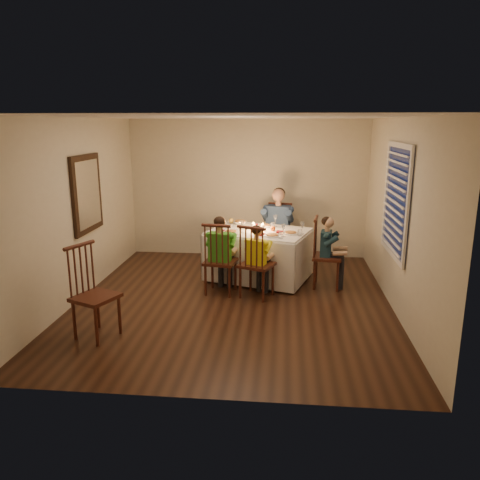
# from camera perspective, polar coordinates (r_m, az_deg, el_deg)

# --- Properties ---
(ground) EXTENTS (5.00, 5.00, 0.00)m
(ground) POSITION_cam_1_polar(r_m,az_deg,el_deg) (6.87, -0.83, -7.45)
(ground) COLOR black
(ground) RESTS_ON ground
(wall_left) EXTENTS (0.02, 5.00, 2.60)m
(wall_left) POSITION_cam_1_polar(r_m,az_deg,el_deg) (7.11, -19.23, 3.40)
(wall_left) COLOR beige
(wall_left) RESTS_ON ground
(wall_right) EXTENTS (0.02, 5.00, 2.60)m
(wall_right) POSITION_cam_1_polar(r_m,az_deg,el_deg) (6.65, 18.81, 2.73)
(wall_right) COLOR beige
(wall_right) RESTS_ON ground
(wall_back) EXTENTS (4.50, 0.02, 2.60)m
(wall_back) POSITION_cam_1_polar(r_m,az_deg,el_deg) (8.96, 0.91, 6.24)
(wall_back) COLOR beige
(wall_back) RESTS_ON ground
(ceiling) EXTENTS (5.00, 5.00, 0.00)m
(ceiling) POSITION_cam_1_polar(r_m,az_deg,el_deg) (6.39, -0.92, 14.78)
(ceiling) COLOR white
(ceiling) RESTS_ON wall_back
(dining_table) EXTENTS (1.83, 1.55, 0.79)m
(dining_table) POSITION_cam_1_polar(r_m,az_deg,el_deg) (7.69, 2.33, -0.52)
(dining_table) COLOR white
(dining_table) RESTS_ON ground
(chair_adult) EXTENTS (0.53, 0.51, 1.12)m
(chair_adult) POSITION_cam_1_polar(r_m,az_deg,el_deg) (8.62, 4.54, -2.97)
(chair_adult) COLOR #371A0F
(chair_adult) RESTS_ON ground
(chair_near_left) EXTENTS (0.52, 0.50, 1.12)m
(chair_near_left) POSITION_cam_1_polar(r_m,az_deg,el_deg) (7.21, -2.35, -6.41)
(chair_near_left) COLOR #371A0F
(chair_near_left) RESTS_ON ground
(chair_near_right) EXTENTS (0.59, 0.57, 1.12)m
(chair_near_right) POSITION_cam_1_polar(r_m,az_deg,el_deg) (7.05, 2.03, -6.87)
(chair_near_right) COLOR #371A0F
(chair_near_right) RESTS_ON ground
(chair_end) EXTENTS (0.49, 0.51, 1.12)m
(chair_end) POSITION_cam_1_polar(r_m,az_deg,el_deg) (7.58, 10.42, -5.60)
(chair_end) COLOR #371A0F
(chair_end) RESTS_ON ground
(chair_extra) EXTENTS (0.60, 0.61, 1.14)m
(chair_extra) POSITION_cam_1_polar(r_m,az_deg,el_deg) (6.06, -16.85, -11.17)
(chair_extra) COLOR #371A0F
(chair_extra) RESTS_ON ground
(adult) EXTENTS (0.63, 0.59, 1.40)m
(adult) POSITION_cam_1_polar(r_m,az_deg,el_deg) (8.62, 4.54, -2.97)
(adult) COLOR navy
(adult) RESTS_ON ground
(child_green) EXTENTS (0.48, 0.45, 1.19)m
(child_green) POSITION_cam_1_polar(r_m,az_deg,el_deg) (7.21, -2.35, -6.41)
(child_green) COLOR green
(child_green) RESTS_ON ground
(child_yellow) EXTENTS (0.47, 0.45, 1.10)m
(child_yellow) POSITION_cam_1_polar(r_m,az_deg,el_deg) (7.05, 2.03, -6.87)
(child_yellow) COLOR yellow
(child_yellow) RESTS_ON ground
(child_teal) EXTENTS (0.40, 0.43, 1.13)m
(child_teal) POSITION_cam_1_polar(r_m,az_deg,el_deg) (7.58, 10.42, -5.60)
(child_teal) COLOR #18323D
(child_teal) RESTS_ON ground
(setting_adult) EXTENTS (0.33, 0.33, 0.02)m
(setting_adult) POSITION_cam_1_polar(r_m,az_deg,el_deg) (7.93, 3.03, 1.73)
(setting_adult) COLOR white
(setting_adult) RESTS_ON dining_table
(setting_green) EXTENTS (0.33, 0.33, 0.02)m
(setting_green) POSITION_cam_1_polar(r_m,az_deg,el_deg) (7.46, -1.12, 0.97)
(setting_green) COLOR white
(setting_green) RESTS_ON dining_table
(setting_yellow) EXTENTS (0.33, 0.33, 0.02)m
(setting_yellow) POSITION_cam_1_polar(r_m,az_deg,el_deg) (7.24, 3.93, 0.52)
(setting_yellow) COLOR white
(setting_yellow) RESTS_ON dining_table
(setting_teal) EXTENTS (0.33, 0.33, 0.02)m
(setting_teal) POSITION_cam_1_polar(r_m,az_deg,el_deg) (7.43, 6.19, 0.83)
(setting_teal) COLOR white
(setting_teal) RESTS_ON dining_table
(candle_left) EXTENTS (0.06, 0.06, 0.10)m
(candle_left) POSITION_cam_1_polar(r_m,az_deg,el_deg) (7.66, 1.63, 1.61)
(candle_left) COLOR white
(candle_left) RESTS_ON dining_table
(candle_right) EXTENTS (0.06, 0.06, 0.10)m
(candle_right) POSITION_cam_1_polar(r_m,az_deg,el_deg) (7.60, 2.78, 1.51)
(candle_right) COLOR white
(candle_right) RESTS_ON dining_table
(squash) EXTENTS (0.09, 0.09, 0.09)m
(squash) POSITION_cam_1_polar(r_m,az_deg,el_deg) (8.16, -1.08, 2.35)
(squash) COLOR gold
(squash) RESTS_ON dining_table
(orange_fruit) EXTENTS (0.08, 0.08, 0.08)m
(orange_fruit) POSITION_cam_1_polar(r_m,az_deg,el_deg) (7.61, 4.02, 1.41)
(orange_fruit) COLOR orange
(orange_fruit) RESTS_ON dining_table
(serving_bowl) EXTENTS (0.24, 0.24, 0.06)m
(serving_bowl) POSITION_cam_1_polar(r_m,az_deg,el_deg) (8.08, 0.03, 2.12)
(serving_bowl) COLOR white
(serving_bowl) RESTS_ON dining_table
(wall_mirror) EXTENTS (0.06, 0.95, 1.15)m
(wall_mirror) POSITION_cam_1_polar(r_m,az_deg,el_deg) (7.34, -18.16, 5.38)
(wall_mirror) COLOR black
(wall_mirror) RESTS_ON wall_left
(window_blinds) EXTENTS (0.07, 1.34, 1.54)m
(window_blinds) POSITION_cam_1_polar(r_m,az_deg,el_deg) (6.70, 18.39, 4.59)
(window_blinds) COLOR #0E1638
(window_blinds) RESTS_ON wall_right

